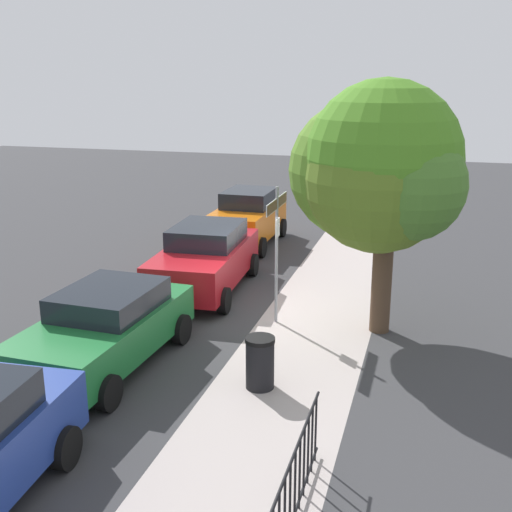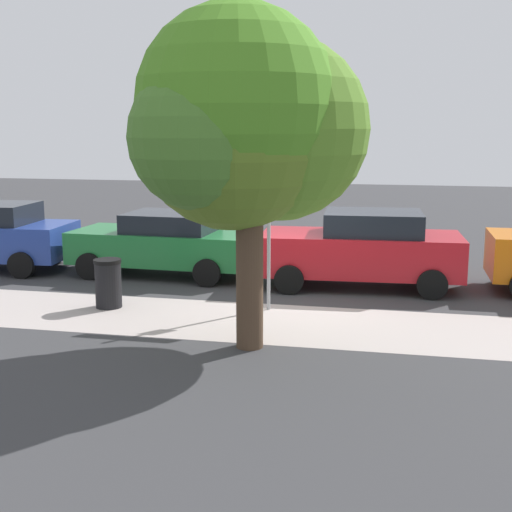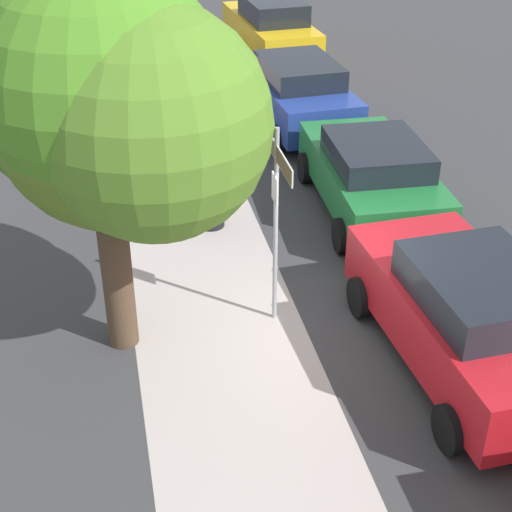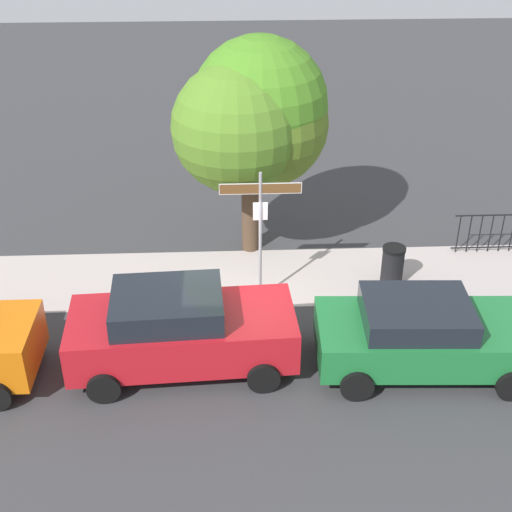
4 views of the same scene
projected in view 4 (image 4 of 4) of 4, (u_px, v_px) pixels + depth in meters
ground_plane at (241, 308)px, 16.08m from camera, size 60.00×60.00×0.00m
sidewalk_strip at (322, 276)px, 17.27m from camera, size 24.00×2.60×0.00m
street_sign at (260, 212)px, 15.31m from camera, size 1.77×0.07×3.16m
shade_tree at (256, 118)px, 16.47m from camera, size 3.69×3.77×5.48m
car_red at (180, 329)px, 13.90m from camera, size 4.52×2.29×1.72m
car_green at (425, 334)px, 13.88m from camera, size 4.38×2.25×1.54m
iron_fence at (512, 232)px, 18.05m from camera, size 3.07×0.04×1.07m
trash_bin at (393, 265)px, 16.74m from camera, size 0.55×0.55×0.98m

